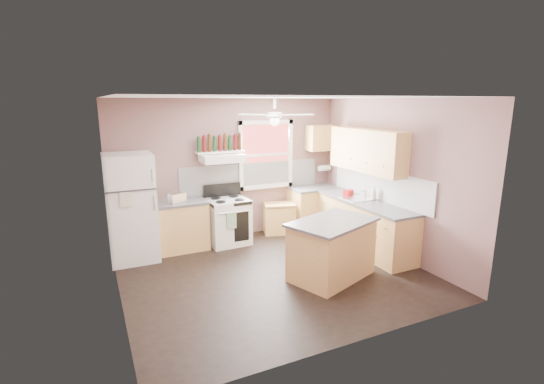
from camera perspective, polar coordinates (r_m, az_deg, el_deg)
name	(u,v)px	position (r m, az deg, el deg)	size (l,w,h in m)	color
floor	(274,274)	(6.30, 0.35, -11.80)	(4.50, 4.50, 0.00)	black
ceiling	(275,97)	(5.72, 0.39, 13.56)	(4.50, 4.50, 0.00)	white
wall_back	(230,169)	(7.70, -6.17, 3.28)	(4.50, 0.05, 2.70)	#755450
wall_right	(393,178)	(7.13, 17.10, 1.98)	(0.05, 4.00, 2.70)	#755450
wall_left	(111,207)	(5.32, -22.32, -2.09)	(0.05, 4.00, 2.70)	#755450
backsplash_back	(252,177)	(7.86, -2.94, 2.23)	(2.90, 0.03, 0.55)	white
backsplash_right	(379,185)	(7.36, 15.22, 1.04)	(0.03, 2.60, 0.55)	white
window_view	(265,155)	(7.90, -0.95, 5.43)	(1.00, 0.02, 1.20)	maroon
window_frame	(266,155)	(7.88, -0.87, 5.41)	(1.16, 0.07, 1.36)	white
refrigerator	(131,208)	(6.98, -19.73, -2.17)	(0.77, 0.75, 1.82)	white
base_cabinet_left	(181,226)	(7.34, -13.01, -4.88)	(0.90, 0.60, 0.86)	tan
counter_left	(180,202)	(7.22, -13.19, -1.47)	(0.92, 0.62, 0.04)	#4B4B4E
toaster	(177,198)	(7.07, -13.56, -0.88)	(0.28, 0.16, 0.18)	silver
stove	(228,221)	(7.48, -6.38, -4.27)	(0.73, 0.64, 0.86)	white
range_hood	(222,158)	(7.33, -7.22, 4.89)	(0.78, 0.50, 0.14)	white
bottle_shelf	(220,152)	(7.43, -7.53, 5.77)	(0.90, 0.26, 0.03)	white
cart	(279,218)	(8.06, 1.06, -3.81)	(0.62, 0.41, 0.62)	tan
base_cabinet_corner	(314,209)	(8.35, 6.15, -2.42)	(1.00, 0.60, 0.86)	tan
base_cabinet_right	(364,226)	(7.37, 13.17, -4.82)	(0.60, 2.20, 0.86)	tan
counter_corner	(315,188)	(8.24, 6.23, 0.60)	(1.02, 0.62, 0.04)	#4B4B4E
counter_right	(365,202)	(7.24, 13.29, -1.44)	(0.62, 2.22, 0.04)	#4B4B4E
sink	(358,199)	(7.39, 12.34, -0.98)	(0.55, 0.45, 0.03)	silver
faucet	(365,194)	(7.47, 13.34, -0.29)	(0.03, 0.03, 0.14)	silver
upper_cabinet_right	(367,150)	(7.31, 13.55, 5.88)	(0.33, 1.80, 0.76)	tan
upper_cabinet_corner	(321,138)	(8.30, 7.12, 7.79)	(0.60, 0.33, 0.52)	tan
paper_towel	(324,168)	(8.48, 7.57, 3.45)	(0.12, 0.12, 0.26)	white
island	(332,250)	(6.12, 8.64, -8.36)	(1.24, 0.78, 0.86)	tan
island_top	(333,222)	(5.97, 8.78, -4.34)	(1.31, 0.86, 0.04)	#4B4B4E
ceiling_fan_hub	(275,115)	(5.72, 0.38, 11.06)	(0.20, 0.20, 0.08)	white
soap_bottle	(374,193)	(7.32, 14.51, -0.16)	(0.10, 0.10, 0.25)	silver
red_caddy	(348,193)	(7.61, 11.01, -0.07)	(0.18, 0.12, 0.10)	#B5100F
wine_bottles	(220,143)	(7.42, -7.53, 7.00)	(0.86, 0.06, 0.31)	#143819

